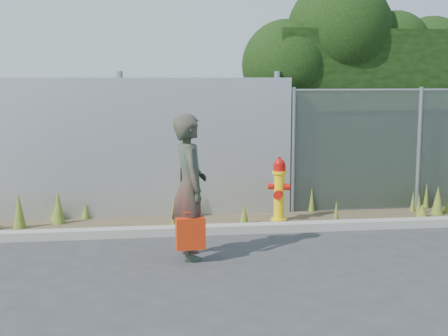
% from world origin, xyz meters
% --- Properties ---
extents(ground, '(80.00, 80.00, 0.00)m').
position_xyz_m(ground, '(0.00, 0.00, 0.00)').
color(ground, '#333335').
rests_on(ground, ground).
extents(curb, '(16.00, 0.22, 0.12)m').
position_xyz_m(curb, '(0.00, 1.80, 0.06)').
color(curb, gray).
rests_on(curb, ground).
extents(weed_strip, '(16.00, 1.31, 0.54)m').
position_xyz_m(weed_strip, '(-0.56, 2.47, 0.12)').
color(weed_strip, '#4B3D2A').
rests_on(weed_strip, ground).
extents(corrugated_fence, '(8.50, 0.21, 2.30)m').
position_xyz_m(corrugated_fence, '(-3.25, 3.01, 1.10)').
color(corrugated_fence, '#ADAFB4').
rests_on(corrugated_fence, ground).
extents(fire_hydrant, '(0.34, 0.30, 1.01)m').
position_xyz_m(fire_hydrant, '(0.69, 2.38, 0.49)').
color(fire_hydrant, yellow).
rests_on(fire_hydrant, ground).
extents(woman, '(0.47, 0.68, 1.77)m').
position_xyz_m(woman, '(-0.82, 0.68, 0.88)').
color(woman, '#0E5D41').
rests_on(woman, ground).
extents(red_tote_bag, '(0.35, 0.13, 0.45)m').
position_xyz_m(red_tote_bag, '(-0.84, 0.42, 0.36)').
color(red_tote_bag, red).
extents(black_shoulder_bag, '(0.23, 0.10, 0.17)m').
position_xyz_m(black_shoulder_bag, '(-0.81, 0.85, 1.00)').
color(black_shoulder_bag, black).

